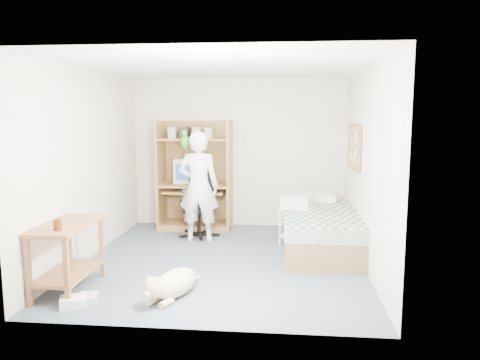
{
  "coord_description": "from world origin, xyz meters",
  "views": [
    {
      "loc": [
        0.79,
        -5.91,
        1.94
      ],
      "look_at": [
        0.2,
        0.18,
        1.05
      ],
      "focal_mm": 35.0,
      "sensor_mm": 36.0,
      "label": 1
    }
  ],
  "objects_px": {
    "side_desk": "(67,247)",
    "person": "(199,187)",
    "printer_cart": "(297,220)",
    "bed": "(320,230)",
    "office_chair": "(200,213)",
    "dog": "(172,284)",
    "computer_hutch": "(196,180)"
  },
  "relations": [
    {
      "from": "dog",
      "to": "side_desk",
      "type": "bearing_deg",
      "value": -161.74
    },
    {
      "from": "bed",
      "to": "dog",
      "type": "distance_m",
      "value": 2.55
    },
    {
      "from": "dog",
      "to": "person",
      "type": "bearing_deg",
      "value": 116.04
    },
    {
      "from": "side_desk",
      "to": "office_chair",
      "type": "xyz_separation_m",
      "value": [
        1.01,
        2.41,
        -0.13
      ]
    },
    {
      "from": "side_desk",
      "to": "printer_cart",
      "type": "distance_m",
      "value": 3.25
    },
    {
      "from": "printer_cart",
      "to": "person",
      "type": "bearing_deg",
      "value": -162.82
    },
    {
      "from": "computer_hutch",
      "to": "bed",
      "type": "height_order",
      "value": "computer_hutch"
    },
    {
      "from": "bed",
      "to": "office_chair",
      "type": "relative_size",
      "value": 2.01
    },
    {
      "from": "side_desk",
      "to": "person",
      "type": "xyz_separation_m",
      "value": [
        1.05,
        2.11,
        0.34
      ]
    },
    {
      "from": "person",
      "to": "office_chair",
      "type": "bearing_deg",
      "value": -79.09
    },
    {
      "from": "office_chair",
      "to": "dog",
      "type": "bearing_deg",
      "value": -84.23
    },
    {
      "from": "computer_hutch",
      "to": "side_desk",
      "type": "bearing_deg",
      "value": -106.14
    },
    {
      "from": "person",
      "to": "side_desk",
      "type": "bearing_deg",
      "value": 65.37
    },
    {
      "from": "office_chair",
      "to": "person",
      "type": "distance_m",
      "value": 0.57
    },
    {
      "from": "bed",
      "to": "dog",
      "type": "relative_size",
      "value": 2.27
    },
    {
      "from": "office_chair",
      "to": "printer_cart",
      "type": "bearing_deg",
      "value": -12.05
    },
    {
      "from": "computer_hutch",
      "to": "office_chair",
      "type": "relative_size",
      "value": 1.79
    },
    {
      "from": "printer_cart",
      "to": "office_chair",
      "type": "bearing_deg",
      "value": -173.95
    },
    {
      "from": "person",
      "to": "bed",
      "type": "bearing_deg",
      "value": 172.63
    },
    {
      "from": "computer_hutch",
      "to": "bed",
      "type": "bearing_deg",
      "value": -29.29
    },
    {
      "from": "dog",
      "to": "printer_cart",
      "type": "distance_m",
      "value": 2.53
    },
    {
      "from": "side_desk",
      "to": "dog",
      "type": "bearing_deg",
      "value": -4.66
    },
    {
      "from": "side_desk",
      "to": "office_chair",
      "type": "distance_m",
      "value": 2.62
    },
    {
      "from": "person",
      "to": "printer_cart",
      "type": "distance_m",
      "value": 1.54
    },
    {
      "from": "bed",
      "to": "printer_cart",
      "type": "xyz_separation_m",
      "value": [
        -0.32,
        0.22,
        0.09
      ]
    },
    {
      "from": "office_chair",
      "to": "person",
      "type": "bearing_deg",
      "value": -79.09
    },
    {
      "from": "person",
      "to": "printer_cart",
      "type": "relative_size",
      "value": 2.93
    },
    {
      "from": "person",
      "to": "computer_hutch",
      "type": "bearing_deg",
      "value": -74.17
    },
    {
      "from": "person",
      "to": "dog",
      "type": "distance_m",
      "value": 2.31
    },
    {
      "from": "side_desk",
      "to": "printer_cart",
      "type": "xyz_separation_m",
      "value": [
        2.53,
        2.04,
        -0.12
      ]
    },
    {
      "from": "side_desk",
      "to": "office_chair",
      "type": "bearing_deg",
      "value": 67.37
    },
    {
      "from": "bed",
      "to": "side_desk",
      "type": "xyz_separation_m",
      "value": [
        -2.85,
        -1.82,
        0.21
      ]
    }
  ]
}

